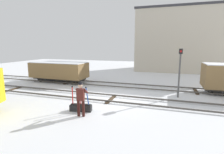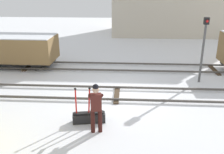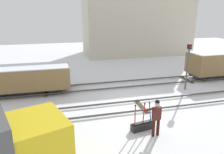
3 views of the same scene
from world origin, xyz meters
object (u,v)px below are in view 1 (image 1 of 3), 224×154
Objects in this scene: rail_worker at (81,97)px; signal_post at (180,68)px; switch_lever_frame at (81,107)px; freight_car_mid_siding at (59,70)px.

rail_worker is 0.53× the size of signal_post.
signal_post is (5.38, 4.63, 1.91)m from switch_lever_frame.
freight_car_mid_siding is (-6.38, 7.34, 0.13)m from rail_worker.
switch_lever_frame is 9.04m from freight_car_mid_siding.
rail_worker is at bearing -133.46° from signal_post.
rail_worker is 0.32× the size of freight_car_mid_siding.
freight_car_mid_siding is at bearing 122.10° from switch_lever_frame.
signal_post reaches higher than freight_car_mid_siding.
freight_car_mid_siding reaches higher than rail_worker.
switch_lever_frame is 7.35m from signal_post.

